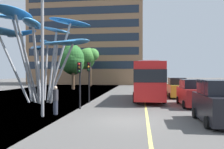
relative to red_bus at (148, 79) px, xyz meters
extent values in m
cube|color=#54514F|center=(-1.36, -10.39, -2.13)|extent=(120.00, 240.00, 0.10)
cube|color=#E0D666|center=(-0.35, -10.39, -2.09)|extent=(0.16, 144.00, 0.01)
cube|color=red|center=(0.00, 0.00, -0.12)|extent=(2.57, 9.95, 3.23)
cube|color=black|center=(0.00, 0.00, 0.33)|extent=(2.60, 10.05, 1.03)
cube|color=yellow|center=(0.02, 4.91, 1.19)|extent=(1.40, 0.10, 0.36)
cube|color=#B2B2B7|center=(0.00, 0.00, 1.61)|extent=(1.92, 3.49, 0.24)
cylinder|color=black|center=(1.28, 3.07, -1.60)|extent=(0.28, 0.96, 0.96)
cylinder|color=black|center=(-1.26, 3.08, -1.60)|extent=(0.28, 0.96, 0.96)
cylinder|color=black|center=(1.26, -2.74, -1.60)|extent=(0.28, 0.96, 0.96)
cylinder|color=black|center=(-1.28, -2.73, -1.60)|extent=(0.28, 0.96, 0.96)
cylinder|color=#9EA0A5|center=(-7.78, -3.50, 0.56)|extent=(2.76, 0.65, 5.38)
ellipsoid|color=#4CA3E5|center=(-6.51, -3.71, 3.21)|extent=(3.20, 1.96, 0.74)
cylinder|color=#9EA0A5|center=(-8.31, -2.27, 1.66)|extent=(2.10, 1.50, 7.55)
ellipsoid|color=#2D7FD1|center=(-7.40, -1.66, 5.41)|extent=(4.23, 3.51, 0.81)
cylinder|color=#9EA0A5|center=(-9.22, -1.74, 1.35)|extent=(0.65, 1.52, 6.91)
ellipsoid|color=#4CA3E5|center=(-9.02, -1.10, 4.78)|extent=(2.70, 4.46, 0.65)
cylinder|color=#9EA0A5|center=(-10.03, -1.34, 0.77)|extent=(0.49, 1.58, 5.76)
ellipsoid|color=#4CA3E5|center=(-10.16, -0.67, 3.63)|extent=(2.00, 3.39, 0.73)
cylinder|color=#9EA0A5|center=(-10.52, -1.89, 0.51)|extent=(1.39, 1.99, 5.26)
ellipsoid|color=#2D7FD1|center=(-11.08, -1.03, 3.10)|extent=(3.30, 4.16, 0.92)
cylinder|color=#9EA0A5|center=(-11.27, -2.88, 1.07)|extent=(1.32, 0.44, 6.34)
ellipsoid|color=#2D7FD1|center=(-11.81, -2.77, 4.22)|extent=(3.33, 1.76, 0.77)
cylinder|color=#9EA0A5|center=(-11.73, -4.31, 1.03)|extent=(2.50, 1.49, 6.31)
cylinder|color=#9EA0A5|center=(-10.62, -4.50, 1.52)|extent=(1.45, 1.90, 7.27)
ellipsoid|color=#388EDB|center=(-11.21, -5.31, 5.13)|extent=(2.86, 3.21, 0.66)
cylinder|color=#9EA0A5|center=(-10.02, -5.14, 1.52)|extent=(0.72, 3.02, 7.29)
ellipsoid|color=#388EDB|center=(-10.26, -6.55, 5.13)|extent=(2.22, 4.03, 0.77)
cylinder|color=#9EA0A5|center=(-9.09, -5.42, 1.08)|extent=(0.88, 2.69, 6.40)
ellipsoid|color=#388EDB|center=(-8.78, -6.65, 4.24)|extent=(2.15, 3.71, 0.64)
cylinder|color=#9EA0A5|center=(-8.18, -3.94, 0.52)|extent=(0.99, 0.63, 5.25)
ellipsoid|color=#4299E0|center=(-7.82, -4.12, 3.13)|extent=(4.40, 3.29, 0.47)
cylinder|color=black|center=(-5.16, -6.62, -0.37)|extent=(0.12, 0.12, 3.43)
cube|color=black|center=(-5.16, -6.76, 0.94)|extent=(0.28, 0.24, 0.80)
sphere|color=red|center=(-5.16, -6.89, 1.20)|extent=(0.18, 0.18, 0.18)
sphere|color=#3A2707|center=(-5.16, -6.89, 0.94)|extent=(0.18, 0.18, 0.18)
sphere|color=black|center=(-5.16, -6.89, 0.68)|extent=(0.18, 0.18, 0.18)
cylinder|color=black|center=(-5.30, -3.01, -0.29)|extent=(0.12, 0.12, 3.59)
cube|color=black|center=(-5.30, -3.15, 1.11)|extent=(0.28, 0.24, 0.80)
sphere|color=#390706|center=(-5.30, -3.28, 1.37)|extent=(0.18, 0.18, 0.18)
sphere|color=orange|center=(-5.30, -3.28, 1.11)|extent=(0.18, 0.18, 0.18)
sphere|color=black|center=(-5.30, -3.28, 0.85)|extent=(0.18, 0.18, 0.18)
cube|color=black|center=(3.26, -10.44, -1.24)|extent=(1.72, 4.15, 1.33)
cube|color=black|center=(3.26, -10.44, -0.20)|extent=(1.58, 2.28, 0.77)
cylinder|color=black|center=(2.40, -9.16, -1.78)|extent=(0.20, 0.60, 0.60)
cylinder|color=black|center=(2.40, -11.73, -1.78)|extent=(0.20, 0.60, 0.60)
cube|color=maroon|center=(3.40, -4.08, -1.28)|extent=(1.89, 4.59, 1.25)
cube|color=black|center=(3.40, -4.08, -0.30)|extent=(1.74, 2.52, 0.70)
cylinder|color=black|center=(4.34, -2.65, -1.78)|extent=(0.20, 0.60, 0.60)
cylinder|color=black|center=(2.45, -2.65, -1.78)|extent=(0.20, 0.60, 0.60)
cylinder|color=black|center=(4.34, -5.50, -1.78)|extent=(0.20, 0.60, 0.60)
cylinder|color=black|center=(2.45, -5.50, -1.78)|extent=(0.20, 0.60, 0.60)
cube|color=gold|center=(3.09, 2.29, -1.29)|extent=(1.77, 4.09, 1.22)
cube|color=black|center=(3.09, 2.29, -0.32)|extent=(1.63, 2.25, 0.73)
cylinder|color=black|center=(3.98, 3.56, -1.78)|extent=(0.20, 0.60, 0.60)
cylinder|color=black|center=(2.20, 3.56, -1.78)|extent=(0.20, 0.60, 0.60)
cylinder|color=black|center=(3.98, 1.02, -1.78)|extent=(0.20, 0.60, 0.60)
cylinder|color=black|center=(2.20, 1.02, -1.78)|extent=(0.20, 0.60, 0.60)
cylinder|color=gray|center=(-6.63, -9.77, 1.73)|extent=(0.18, 0.18, 7.63)
cylinder|color=brown|center=(-11.51, 12.69, -0.37)|extent=(0.48, 0.48, 3.43)
sphere|color=#286028|center=(-11.44, 11.66, 2.45)|extent=(3.92, 3.92, 3.92)
sphere|color=#286028|center=(-11.13, 11.55, 2.97)|extent=(3.28, 3.28, 3.28)
sphere|color=#286028|center=(-11.80, 13.56, 2.01)|extent=(3.56, 3.56, 3.56)
sphere|color=#286028|center=(-11.85, 13.18, 3.48)|extent=(3.47, 3.47, 3.47)
cylinder|color=brown|center=(-10.70, 21.69, -0.21)|extent=(0.37, 0.37, 3.74)
sphere|color=#428438|center=(-11.45, 21.46, 3.86)|extent=(2.56, 2.56, 2.56)
sphere|color=#428438|center=(-11.62, 21.36, 3.15)|extent=(3.62, 3.62, 3.62)
sphere|color=#428438|center=(-11.27, 22.61, 4.05)|extent=(3.25, 3.25, 3.25)
sphere|color=#428438|center=(-11.13, 20.61, 3.72)|extent=(3.31, 3.31, 3.31)
sphere|color=#428438|center=(-10.06, 20.95, 4.13)|extent=(2.45, 2.45, 2.45)
cylinder|color=#2D3342|center=(-6.10, -9.02, -1.64)|extent=(0.29, 0.29, 0.89)
cylinder|color=#333338|center=(-6.10, -9.02, -0.85)|extent=(0.34, 0.34, 0.70)
sphere|color=beige|center=(-6.10, -9.02, -0.39)|extent=(0.22, 0.22, 0.22)
cube|color=#936B4C|center=(-13.74, 34.10, 10.07)|extent=(26.75, 14.20, 24.30)
cube|color=#1E2838|center=(-13.74, 26.98, 2.32)|extent=(25.15, 0.08, 1.70)
cube|color=#1E2838|center=(-13.74, 26.98, 5.36)|extent=(25.15, 0.08, 1.70)
cube|color=#1E2838|center=(-13.74, 26.98, 8.40)|extent=(25.15, 0.08, 1.70)
cube|color=#1E2838|center=(-13.74, 26.98, 11.43)|extent=(25.15, 0.08, 1.70)
cube|color=#1E2838|center=(-13.74, 26.98, 14.47)|extent=(25.15, 0.08, 1.70)
camera|label=1|loc=(-0.71, -23.03, 0.56)|focal=36.89mm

